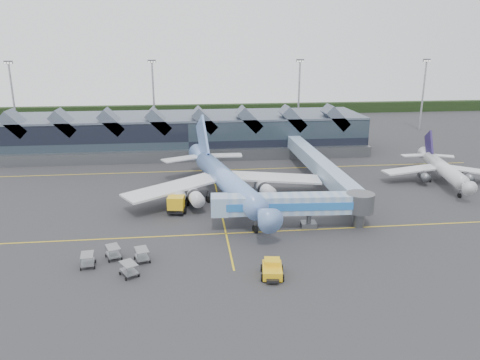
{
  "coord_description": "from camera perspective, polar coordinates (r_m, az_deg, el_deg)",
  "views": [
    {
      "loc": [
        -5.38,
        -72.96,
        27.89
      ],
      "look_at": [
        3.42,
        3.14,
        5.0
      ],
      "focal_mm": 35.0,
      "sensor_mm": 36.0,
      "label": 1
    }
  ],
  "objects": [
    {
      "name": "fuel_truck",
      "position": [
        82.12,
        -7.34,
        -1.89
      ],
      "size": [
        4.23,
        10.71,
        3.56
      ],
      "rotation": [
        0.0,
        0.0,
        -0.15
      ],
      "color": "black",
      "rests_on": "ground"
    },
    {
      "name": "main_airliner",
      "position": [
        84.12,
        -1.89,
        0.15
      ],
      "size": [
        36.35,
        42.44,
        13.73
      ],
      "rotation": [
        0.0,
        0.0,
        0.21
      ],
      "color": "#6487CA",
      "rests_on": "ground"
    },
    {
      "name": "light_masts",
      "position": [
        139.15,
        4.44,
        10.23
      ],
      "size": [
        132.4,
        42.56,
        22.45
      ],
      "color": "#999BA1",
      "rests_on": "ground"
    },
    {
      "name": "taxi_stripes",
      "position": [
        87.69,
        -2.74,
        -1.93
      ],
      "size": [
        120.0,
        60.0,
        0.01
      ],
      "color": "gold",
      "rests_on": "ground"
    },
    {
      "name": "tree_line_far",
      "position": [
        184.86,
        -4.92,
        8.53
      ],
      "size": [
        260.0,
        4.0,
        4.0
      ],
      "primitive_type": "cube",
      "color": "black",
      "rests_on": "ground"
    },
    {
      "name": "terminal",
      "position": [
        122.49,
        -6.36,
        5.71
      ],
      "size": [
        90.0,
        22.25,
        12.52
      ],
      "color": "black",
      "rests_on": "ground"
    },
    {
      "name": "regional_jet",
      "position": [
        103.93,
        23.46,
        1.34
      ],
      "size": [
        24.26,
        26.8,
        9.23
      ],
      "rotation": [
        0.0,
        0.0,
        -0.18
      ],
      "color": "silver",
      "rests_on": "ground"
    },
    {
      "name": "baggage_carts",
      "position": [
        63.01,
        -14.65,
        -9.24
      ],
      "size": [
        8.81,
        8.0,
        1.73
      ],
      "rotation": [
        0.0,
        0.0,
        0.27
      ],
      "color": "gray",
      "rests_on": "ground"
    },
    {
      "name": "jet_bridge",
      "position": [
        72.32,
        7.59,
        -2.99
      ],
      "size": [
        25.18,
        5.11,
        5.52
      ],
      "rotation": [
        0.0,
        0.0,
        -0.06
      ],
      "color": "#799CCA",
      "rests_on": "ground"
    },
    {
      "name": "ground",
      "position": [
        78.29,
        -2.23,
        -4.24
      ],
      "size": [
        260.0,
        260.0,
        0.0
      ],
      "primitive_type": "plane",
      "color": "#29292C",
      "rests_on": "ground"
    },
    {
      "name": "pushback_tug",
      "position": [
        58.7,
        3.94,
        -10.81
      ],
      "size": [
        3.26,
        4.64,
        1.93
      ],
      "rotation": [
        0.0,
        0.0,
        -0.14
      ],
      "color": "gold",
      "rests_on": "ground"
    }
  ]
}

